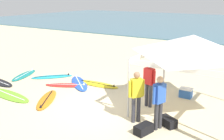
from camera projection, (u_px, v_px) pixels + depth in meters
ground_plane at (102, 106)px, 10.00m from camera, size 80.00×80.00×0.00m
canopy_tent at (193, 46)px, 8.96m from camera, size 3.26×3.26×2.75m
surfboard_lime at (9, 95)px, 11.05m from camera, size 2.61×0.94×0.19m
surfboard_orange at (47, 99)px, 10.57m from camera, size 1.58×2.10×0.19m
surfboard_cyan at (52, 77)px, 13.54m from camera, size 1.79×1.86×0.19m
surfboard_teal at (24, 75)px, 13.80m from camera, size 1.24×2.15×0.19m
surfboard_red at (67, 85)px, 12.26m from camera, size 1.98×1.39×0.19m
surfboard_yellow at (97, 84)px, 12.41m from camera, size 2.24×0.68×0.19m
surfboard_blue at (79, 83)px, 12.53m from camera, size 2.17×2.02×0.19m
person_red at (149, 81)px, 9.75m from camera, size 0.53×0.30×1.71m
person_yellow at (136, 93)px, 8.54m from camera, size 0.39×0.45×1.71m
person_blue at (159, 99)px, 8.07m from camera, size 0.33×0.52×1.71m
gear_bag_near_tent at (168, 122)px, 8.50m from camera, size 0.68×0.57×0.28m
gear_bag_by_pole at (144, 129)px, 8.03m from camera, size 0.46×0.66×0.28m
cooler_box at (186, 93)px, 10.85m from camera, size 0.50×0.36×0.39m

